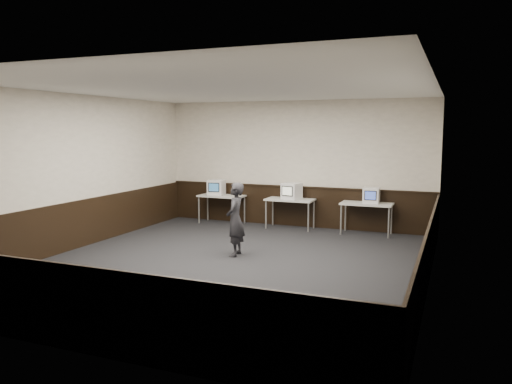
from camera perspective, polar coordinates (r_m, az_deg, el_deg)
floor at (r=9.35m, az=-3.08°, el=-8.18°), size 8.00×8.00×0.00m
ceiling at (r=9.05m, az=-3.22°, el=11.77°), size 8.00×8.00×0.00m
back_wall at (r=12.78m, az=4.51°, el=3.22°), size 7.00×0.00×7.00m
front_wall at (r=5.73m, az=-20.44°, el=-2.02°), size 7.00×0.00×7.00m
left_wall at (r=11.01m, az=-19.89°, el=2.19°), size 0.00×8.00×8.00m
right_wall at (r=8.21m, az=19.54°, el=0.66°), size 0.00×8.00×8.00m
wainscot_back at (r=12.88m, az=4.43°, el=-1.68°), size 6.98×0.04×1.00m
wainscot_front at (r=6.01m, az=-19.84°, el=-12.42°), size 6.98×0.04×1.00m
wainscot_left at (r=11.14m, az=-19.57°, el=-3.46°), size 0.04×7.98×1.00m
wainscot_right at (r=8.40m, az=19.09°, el=-6.81°), size 0.04×7.98×1.00m
wainscot_rail at (r=12.80m, az=4.43°, el=0.61°), size 6.98×0.06×0.04m
desk_left at (r=13.21m, az=-3.95°, el=-0.67°), size 1.20×0.60×0.75m
desk_center at (r=12.50m, az=3.91°, el=-1.11°), size 1.20×0.60×0.75m
desk_right at (r=12.05m, az=12.53°, el=-1.57°), size 1.20×0.60×0.75m
emac_left at (r=13.26m, az=-4.55°, el=0.55°), size 0.46×0.48×0.40m
emac_center at (r=12.43m, az=4.09°, el=0.11°), size 0.49×0.50×0.41m
emac_right at (r=12.04m, az=13.05°, el=-0.37°), size 0.39×0.41×0.37m
person at (r=9.78m, az=-2.38°, el=-3.14°), size 0.42×0.57×1.45m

